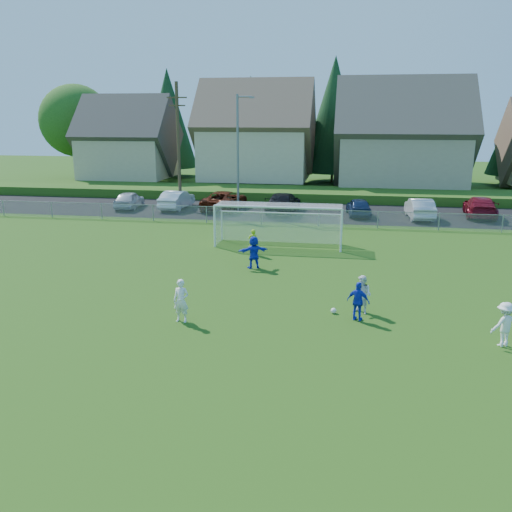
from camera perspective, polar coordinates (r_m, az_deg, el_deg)
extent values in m
plane|color=#193D0C|center=(17.29, -4.57, -11.18)|extent=(160.00, 160.00, 0.00)
plane|color=black|center=(43.39, 4.37, 4.65)|extent=(60.00, 60.00, 0.00)
cube|color=#1E420F|center=(50.71, 5.19, 6.54)|extent=(70.00, 6.00, 0.80)
sphere|color=white|center=(21.43, 8.16, -5.72)|extent=(0.22, 0.22, 0.22)
imported|color=white|center=(20.37, -7.88, -4.69)|extent=(0.62, 0.43, 1.63)
imported|color=white|center=(21.42, 11.14, -4.02)|extent=(0.93, 0.89, 1.52)
imported|color=white|center=(19.94, 24.69, -6.55)|extent=(1.14, 0.96, 1.53)
imported|color=#152CC5|center=(20.68, 10.71, -4.72)|extent=(0.95, 0.64, 1.49)
imported|color=#152CC5|center=(27.19, -0.24, 0.41)|extent=(1.59, 1.11, 1.65)
imported|color=#9FC517|center=(29.78, -0.31, 1.46)|extent=(0.57, 0.43, 1.44)
imported|color=#B8BBC1|center=(46.09, -13.20, 5.78)|extent=(2.01, 4.27, 1.41)
imported|color=white|center=(45.07, -8.34, 5.89)|extent=(1.83, 4.69, 1.52)
imported|color=#501809|center=(44.26, -3.33, 5.87)|extent=(3.17, 5.80, 1.54)
imported|color=black|center=(42.79, 2.87, 5.61)|extent=(2.46, 5.60, 1.60)
imported|color=#132445|center=(42.22, 10.75, 5.10)|extent=(2.05, 4.21, 1.38)
imported|color=silver|center=(42.15, 16.85, 4.82)|extent=(1.85, 4.71, 1.53)
imported|color=maroon|center=(44.40, 22.52, 4.81)|extent=(2.72, 5.51, 1.54)
cylinder|color=white|center=(31.63, -4.39, 3.14)|extent=(0.12, 0.12, 2.44)
cylinder|color=white|center=(30.71, 8.96, 2.65)|extent=(0.12, 0.12, 2.44)
cylinder|color=white|center=(30.73, 2.21, 5.14)|extent=(7.30, 0.12, 0.12)
cylinder|color=white|center=(33.41, -3.63, 3.21)|extent=(0.08, 0.08, 1.80)
cylinder|color=white|center=(32.53, 9.00, 2.74)|extent=(0.08, 0.08, 1.80)
cylinder|color=white|center=(32.60, 2.62, 4.55)|extent=(7.30, 0.08, 0.08)
cube|color=silver|center=(32.77, 2.60, 3.00)|extent=(7.30, 0.02, 1.80)
cube|color=silver|center=(32.49, -4.00, 3.45)|extent=(0.02, 1.80, 2.44)
cube|color=silver|center=(31.59, 8.99, 2.98)|extent=(0.02, 1.80, 2.44)
cube|color=silver|center=(31.61, 2.43, 5.41)|extent=(7.30, 1.80, 0.02)
cube|color=gray|center=(37.80, 3.60, 4.98)|extent=(52.00, 0.03, 0.03)
cube|color=gray|center=(37.90, 3.59, 4.12)|extent=(52.00, 0.02, 1.14)
cylinder|color=gray|center=(37.90, 3.59, 4.12)|extent=(0.06, 0.06, 1.20)
cylinder|color=slate|center=(42.02, -1.94, 10.54)|extent=(0.18, 0.18, 9.00)
cylinder|color=slate|center=(41.83, -1.29, 16.42)|extent=(1.20, 0.12, 0.12)
cube|color=slate|center=(41.72, -0.45, 16.36)|extent=(0.36, 0.18, 0.12)
cylinder|color=#473321|center=(44.22, -8.16, 11.26)|extent=(0.26, 0.26, 10.00)
cube|color=#473321|center=(44.17, -8.34, 16.18)|extent=(1.60, 0.10, 0.10)
cube|color=#473321|center=(44.15, -8.31, 15.41)|extent=(1.30, 0.10, 0.10)
cube|color=tan|center=(62.04, -13.23, 10.16)|extent=(9.00, 8.00, 4.50)
pyramid|color=#423D38|center=(61.91, -13.60, 16.31)|extent=(9.90, 8.80, 4.41)
cube|color=#C6B58E|center=(59.03, 0.00, 10.82)|extent=(11.00, 9.00, 5.50)
pyramid|color=brown|center=(59.02, 0.00, 18.31)|extent=(12.10, 9.90, 4.96)
cube|color=tan|center=(57.43, 14.97, 9.97)|extent=(12.00, 10.00, 5.00)
pyramid|color=#4C473F|center=(57.40, 15.52, 17.96)|extent=(13.20, 11.00, 5.52)
cylinder|color=#382616|center=(69.13, -18.09, 9.36)|extent=(0.36, 0.36, 3.96)
sphere|color=#2B5B19|center=(68.91, -18.42, 13.37)|extent=(8.36, 8.36, 8.36)
cylinder|color=#382616|center=(69.00, -8.98, 8.74)|extent=(0.30, 0.30, 1.20)
cone|color=#143819|center=(68.66, -9.20, 14.10)|extent=(6.76, 6.76, 11.70)
cylinder|color=#382616|center=(67.48, -0.54, 8.79)|extent=(0.30, 0.30, 1.20)
cone|color=#143819|center=(67.13, -0.55, 13.89)|extent=(6.24, 6.24, 10.80)
cylinder|color=#382616|center=(63.46, 7.99, 8.27)|extent=(0.30, 0.30, 1.20)
cone|color=#143819|center=(63.08, 8.21, 14.51)|extent=(7.28, 7.28, 12.60)
cylinder|color=#382616|center=(65.78, 16.94, 9.22)|extent=(0.36, 0.36, 3.96)
sphere|color=#2B5B19|center=(65.55, 17.26, 13.42)|extent=(8.36, 8.36, 8.36)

